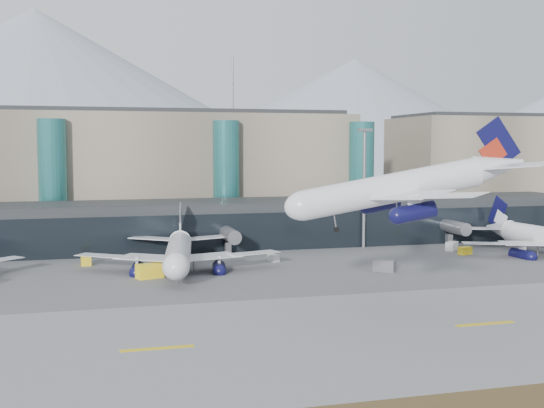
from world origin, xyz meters
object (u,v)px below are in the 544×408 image
(jet_parked_right, at_px, (539,231))
(veh_d, at_px, (452,246))
(hero_jet, at_px, (416,177))
(lightmast_mid, at_px, (364,181))
(jet_parked_mid, at_px, (179,243))
(veh_c, at_px, (384,266))
(veh_b, at_px, (86,261))
(veh_e, at_px, (465,251))
(veh_h, at_px, (150,271))
(veh_g, at_px, (273,258))

(jet_parked_right, bearing_deg, veh_d, 58.40)
(hero_jet, bearing_deg, lightmast_mid, 79.66)
(jet_parked_mid, relative_size, jet_parked_right, 0.99)
(veh_c, bearing_deg, jet_parked_right, 54.98)
(hero_jet, relative_size, veh_b, 11.80)
(veh_e, bearing_deg, veh_h, 170.60)
(jet_parked_right, relative_size, veh_h, 8.90)
(veh_b, xyz_separation_m, veh_e, (74.12, -6.73, -0.06))
(jet_parked_mid, relative_size, veh_g, 16.18)
(lightmast_mid, relative_size, veh_g, 10.99)
(hero_jet, height_order, jet_parked_mid, hero_jet)
(hero_jet, distance_m, jet_parked_mid, 49.69)
(jet_parked_right, height_order, veh_g, jet_parked_right)
(jet_parked_mid, xyz_separation_m, veh_c, (34.41, -11.66, -3.59))
(hero_jet, relative_size, jet_parked_mid, 0.89)
(veh_c, bearing_deg, veh_e, 68.76)
(veh_c, relative_size, veh_d, 1.16)
(jet_parked_right, relative_size, veh_d, 11.87)
(veh_b, relative_size, veh_g, 1.23)
(veh_c, bearing_deg, hero_jet, -67.47)
(jet_parked_mid, distance_m, veh_b, 18.50)
(veh_e, bearing_deg, veh_b, 157.57)
(veh_g, bearing_deg, veh_d, 78.17)
(jet_parked_mid, xyz_separation_m, veh_e, (58.04, 1.59, -3.86))
(lightmast_mid, bearing_deg, hero_jet, -106.06)
(jet_parked_right, height_order, veh_h, jet_parked_right)
(lightmast_mid, distance_m, hero_jet, 58.32)
(lightmast_mid, distance_m, veh_b, 59.82)
(hero_jet, height_order, veh_b, hero_jet)
(jet_parked_mid, height_order, jet_parked_right, jet_parked_right)
(jet_parked_mid, height_order, veh_g, jet_parked_mid)
(lightmast_mid, relative_size, jet_parked_mid, 0.68)
(veh_e, bearing_deg, jet_parked_mid, 164.33)
(jet_parked_right, distance_m, veh_e, 16.12)
(jet_parked_right, distance_m, veh_b, 90.12)
(lightmast_mid, bearing_deg, veh_e, -40.42)
(hero_jet, bearing_deg, jet_parked_mid, 128.07)
(lightmast_mid, xyz_separation_m, veh_g, (-23.38, -12.09, -13.74))
(veh_h, bearing_deg, hero_jet, -65.38)
(veh_c, height_order, veh_g, veh_c)
(jet_parked_right, distance_m, veh_d, 17.64)
(veh_d, bearing_deg, veh_b, 137.66)
(jet_parked_right, distance_m, veh_h, 79.59)
(lightmast_mid, xyz_separation_m, veh_e, (16.31, -13.89, -13.66))
(hero_jet, relative_size, jet_parked_right, 0.89)
(veh_d, height_order, veh_h, veh_h)
(veh_g, relative_size, veh_h, 0.54)
(lightmast_mid, xyz_separation_m, veh_h, (-47.50, -22.68, -13.24))
(veh_g, bearing_deg, veh_h, -83.24)
(lightmast_mid, height_order, veh_c, lightmast_mid)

